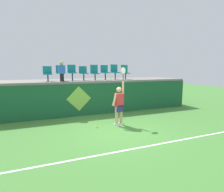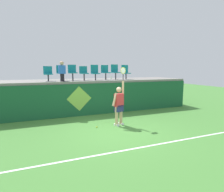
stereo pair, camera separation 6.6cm
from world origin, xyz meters
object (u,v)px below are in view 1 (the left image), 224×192
(water_bottle, at_px, (111,78))
(stadium_chair_5, at_px, (105,71))
(tennis_player, at_px, (119,104))
(stadium_chair_1, at_px, (61,72))
(stadium_chair_6, at_px, (115,71))
(spectator_0, at_px, (62,71))
(stadium_chair_0, at_px, (48,73))
(stadium_chair_7, at_px, (125,72))
(stadium_chair_3, at_px, (83,72))
(tennis_ball, at_px, (97,127))
(stadium_chair_4, at_px, (95,72))
(stadium_chair_2, at_px, (72,72))

(water_bottle, xyz_separation_m, stadium_chair_5, (-0.04, 0.79, 0.37))
(tennis_player, bearing_deg, stadium_chair_1, 121.53)
(stadium_chair_6, distance_m, spectator_0, 3.17)
(water_bottle, height_order, stadium_chair_0, stadium_chair_0)
(water_bottle, distance_m, stadium_chair_6, 1.06)
(stadium_chair_5, height_order, stadium_chair_7, stadium_chair_7)
(stadium_chair_0, relative_size, stadium_chair_1, 0.94)
(stadium_chair_1, relative_size, stadium_chair_7, 0.95)
(tennis_player, xyz_separation_m, stadium_chair_0, (-2.60, 3.17, 1.28))
(stadium_chair_5, bearing_deg, spectator_0, -169.72)
(stadium_chair_6, xyz_separation_m, stadium_chair_7, (0.68, 0.00, -0.03))
(tennis_player, relative_size, stadium_chair_1, 3.01)
(tennis_player, height_order, stadium_chair_3, stadium_chair_3)
(stadium_chair_5, height_order, stadium_chair_6, stadium_chair_6)
(stadium_chair_7, distance_m, spectator_0, 3.85)
(stadium_chair_1, relative_size, stadium_chair_5, 0.97)
(water_bottle, height_order, spectator_0, spectator_0)
(tennis_player, relative_size, stadium_chair_7, 2.86)
(spectator_0, bearing_deg, tennis_player, -54.41)
(tennis_ball, height_order, stadium_chair_7, stadium_chair_7)
(stadium_chair_0, height_order, stadium_chair_7, stadium_chair_7)
(stadium_chair_0, distance_m, stadium_chair_1, 0.66)
(stadium_chair_0, height_order, stadium_chair_6, stadium_chair_6)
(water_bottle, xyz_separation_m, stadium_chair_3, (-1.31, 0.79, 0.33))
(water_bottle, height_order, stadium_chair_5, stadium_chair_5)
(stadium_chair_3, height_order, spectator_0, spectator_0)
(tennis_ball, bearing_deg, stadium_chair_5, 63.75)
(stadium_chair_0, relative_size, stadium_chair_4, 0.89)
(stadium_chair_6, bearing_deg, stadium_chair_5, -179.64)
(stadium_chair_5, relative_size, stadium_chair_7, 0.98)
(water_bottle, relative_size, spectator_0, 0.22)
(stadium_chair_3, height_order, stadium_chair_5, stadium_chair_5)
(tennis_ball, height_order, stadium_chair_1, stadium_chair_1)
(tennis_ball, bearing_deg, water_bottle, 56.01)
(stadium_chair_2, relative_size, stadium_chair_3, 1.10)
(tennis_player, distance_m, stadium_chair_6, 3.65)
(tennis_player, bearing_deg, stadium_chair_7, 59.52)
(stadium_chair_1, bearing_deg, spectator_0, -90.00)
(stadium_chair_0, height_order, stadium_chair_5, stadium_chair_5)
(stadium_chair_4, bearing_deg, stadium_chair_0, -179.79)
(stadium_chair_2, height_order, spectator_0, spectator_0)
(water_bottle, relative_size, stadium_chair_2, 0.26)
(stadium_chair_1, bearing_deg, stadium_chair_6, 0.11)
(stadium_chair_5, relative_size, stadium_chair_6, 0.96)
(tennis_ball, distance_m, stadium_chair_6, 4.43)
(stadium_chair_0, bearing_deg, stadium_chair_1, -0.01)
(water_bottle, relative_size, stadium_chair_5, 0.27)
(stadium_chair_1, bearing_deg, stadium_chair_2, 0.24)
(stadium_chair_2, relative_size, stadium_chair_6, 0.96)
(tennis_ball, distance_m, stadium_chair_4, 3.96)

